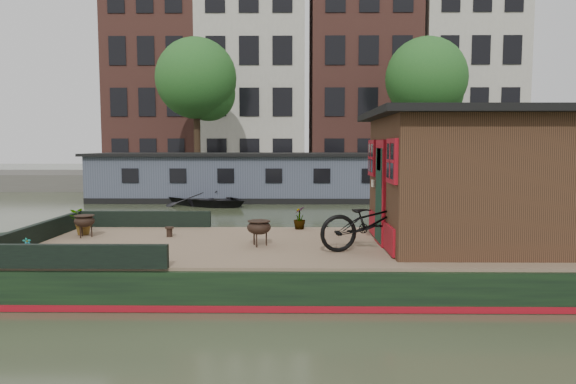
{
  "coord_description": "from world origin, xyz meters",
  "views": [
    {
      "loc": [
        -1.15,
        -9.3,
        2.45
      ],
      "look_at": [
        -1.27,
        0.5,
        1.56
      ],
      "focal_mm": 32.0,
      "sensor_mm": 36.0,
      "label": 1
    }
  ],
  "objects_px": {
    "bicycle": "(373,222)",
    "brazier_rear": "(85,226)",
    "dinghy": "(209,197)",
    "cabin": "(478,177)",
    "brazier_front": "(259,233)"
  },
  "relations": [
    {
      "from": "bicycle",
      "to": "brazier_rear",
      "type": "height_order",
      "value": "bicycle"
    },
    {
      "from": "bicycle",
      "to": "dinghy",
      "type": "height_order",
      "value": "bicycle"
    },
    {
      "from": "cabin",
      "to": "bicycle",
      "type": "xyz_separation_m",
      "value": [
        -1.99,
        -0.57,
        -0.73
      ]
    },
    {
      "from": "bicycle",
      "to": "brazier_front",
      "type": "bearing_deg",
      "value": 65.44
    },
    {
      "from": "bicycle",
      "to": "brazier_front",
      "type": "relative_size",
      "value": 4.1
    },
    {
      "from": "cabin",
      "to": "bicycle",
      "type": "height_order",
      "value": "cabin"
    },
    {
      "from": "cabin",
      "to": "dinghy",
      "type": "distance_m",
      "value": 13.45
    },
    {
      "from": "brazier_front",
      "to": "dinghy",
      "type": "bearing_deg",
      "value": 103.68
    },
    {
      "from": "brazier_rear",
      "to": "cabin",
      "type": "bearing_deg",
      "value": -4.7
    },
    {
      "from": "cabin",
      "to": "brazier_front",
      "type": "relative_size",
      "value": 8.69
    },
    {
      "from": "brazier_rear",
      "to": "dinghy",
      "type": "distance_m",
      "value": 10.92
    },
    {
      "from": "brazier_front",
      "to": "brazier_rear",
      "type": "relative_size",
      "value": 1.05
    },
    {
      "from": "cabin",
      "to": "brazier_rear",
      "type": "height_order",
      "value": "cabin"
    },
    {
      "from": "cabin",
      "to": "brazier_front",
      "type": "height_order",
      "value": "cabin"
    },
    {
      "from": "bicycle",
      "to": "dinghy",
      "type": "relative_size",
      "value": 0.53
    }
  ]
}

